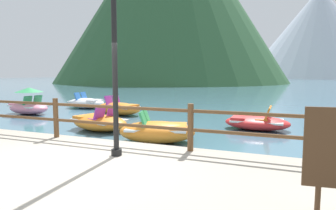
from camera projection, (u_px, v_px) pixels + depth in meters
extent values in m
plane|color=#477084|center=(259.00, 87.00, 42.04)|extent=(200.00, 200.00, 0.00)
cylinder|color=brown|center=(56.00, 118.00, 7.05)|extent=(0.12, 0.12, 0.95)
cylinder|color=brown|center=(190.00, 127.00, 5.81)|extent=(0.12, 0.12, 0.95)
cylinder|color=brown|center=(116.00, 107.00, 6.39)|extent=(23.80, 0.07, 0.07)
cylinder|color=brown|center=(117.00, 124.00, 6.44)|extent=(23.80, 0.07, 0.07)
cylinder|color=black|center=(115.00, 58.00, 5.33)|extent=(0.10, 0.10, 3.64)
cylinder|color=black|center=(117.00, 152.00, 5.52)|extent=(0.20, 0.20, 0.12)
cylinder|color=#4C331E|center=(318.00, 198.00, 3.23)|extent=(0.06, 0.06, 0.35)
ellipsoid|color=orange|center=(118.00, 109.00, 13.77)|extent=(2.70, 1.73, 0.58)
cube|color=silver|center=(118.00, 106.00, 13.75)|extent=(2.12, 1.40, 0.06)
cube|color=purple|center=(112.00, 105.00, 13.65)|extent=(0.48, 0.48, 0.08)
cube|color=purple|center=(109.00, 100.00, 13.73)|extent=(0.29, 0.44, 0.43)
cube|color=purple|center=(119.00, 104.00, 14.05)|extent=(0.48, 0.48, 0.08)
cube|color=purple|center=(116.00, 100.00, 14.13)|extent=(0.29, 0.44, 0.43)
cube|color=orange|center=(129.00, 106.00, 13.36)|extent=(0.72, 0.95, 0.12)
ellipsoid|color=red|center=(257.00, 123.00, 10.13)|extent=(2.20, 1.40, 0.46)
cube|color=silver|center=(257.00, 121.00, 10.13)|extent=(1.71, 1.15, 0.06)
cube|color=orange|center=(263.00, 118.00, 10.31)|extent=(0.40, 0.40, 0.08)
cube|color=orange|center=(268.00, 112.00, 10.22)|extent=(0.21, 0.40, 0.43)
cube|color=orange|center=(262.00, 120.00, 9.80)|extent=(0.40, 0.40, 0.08)
cube|color=orange|center=(267.00, 114.00, 9.71)|extent=(0.21, 0.40, 0.43)
cube|color=red|center=(239.00, 118.00, 10.34)|extent=(0.49, 0.97, 0.12)
ellipsoid|color=white|center=(86.00, 103.00, 16.36)|extent=(2.22, 1.36, 0.56)
cube|color=silver|center=(86.00, 101.00, 16.35)|extent=(1.73, 1.11, 0.06)
cube|color=blue|center=(80.00, 100.00, 16.15)|extent=(0.40, 0.40, 0.08)
cube|color=blue|center=(78.00, 96.00, 16.19)|extent=(0.21, 0.40, 0.43)
cube|color=blue|center=(87.00, 100.00, 16.65)|extent=(0.40, 0.40, 0.08)
cube|color=blue|center=(84.00, 96.00, 16.69)|extent=(0.21, 0.40, 0.43)
cube|color=white|center=(95.00, 101.00, 16.11)|extent=(0.49, 0.95, 0.12)
ellipsoid|color=orange|center=(100.00, 122.00, 10.04)|extent=(2.53, 1.92, 0.52)
cube|color=silver|center=(99.00, 120.00, 10.03)|extent=(1.99, 1.55, 0.06)
cube|color=purple|center=(109.00, 117.00, 10.13)|extent=(0.49, 0.49, 0.08)
cube|color=purple|center=(112.00, 111.00, 10.00)|extent=(0.31, 0.44, 0.43)
cube|color=purple|center=(96.00, 119.00, 9.70)|extent=(0.49, 0.49, 0.08)
cube|color=purple|center=(100.00, 113.00, 9.57)|extent=(0.31, 0.44, 0.43)
cube|color=orange|center=(88.00, 117.00, 10.39)|extent=(0.73, 1.06, 0.12)
ellipsoid|color=pink|center=(29.00, 108.00, 13.98)|extent=(2.42, 1.66, 0.58)
cube|color=silver|center=(28.00, 106.00, 13.97)|extent=(1.89, 1.35, 0.06)
cube|color=#339956|center=(36.00, 104.00, 14.10)|extent=(0.46, 0.46, 0.08)
cube|color=#339956|center=(38.00, 100.00, 13.99)|extent=(0.27, 0.43, 0.43)
cube|color=#339956|center=(25.00, 105.00, 13.65)|extent=(0.46, 0.46, 0.08)
cube|color=#339956|center=(27.00, 101.00, 13.53)|extent=(0.27, 0.43, 0.43)
cube|color=pink|center=(21.00, 104.00, 14.27)|extent=(0.63, 1.00, 0.12)
cone|color=#339956|center=(29.00, 90.00, 13.83)|extent=(1.45, 1.45, 0.22)
ellipsoid|color=orange|center=(157.00, 132.00, 8.25)|extent=(2.41, 1.80, 0.60)
cube|color=silver|center=(157.00, 128.00, 8.23)|extent=(1.89, 1.45, 0.06)
cube|color=#339956|center=(150.00, 127.00, 8.00)|extent=(0.50, 0.50, 0.08)
cube|color=#339956|center=(143.00, 119.00, 7.99)|extent=(0.31, 0.44, 0.43)
cube|color=#339956|center=(153.00, 124.00, 8.49)|extent=(0.50, 0.50, 0.08)
cube|color=#339956|center=(147.00, 117.00, 8.48)|extent=(0.31, 0.44, 0.43)
cube|color=orange|center=(178.00, 127.00, 8.17)|extent=(0.70, 0.97, 0.12)
cone|color=#2D5633|center=(221.00, 29.00, 65.23)|extent=(26.89, 26.89, 23.60)
cone|color=#A8B2C1|center=(318.00, 34.00, 111.13)|extent=(53.68, 53.68, 33.92)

